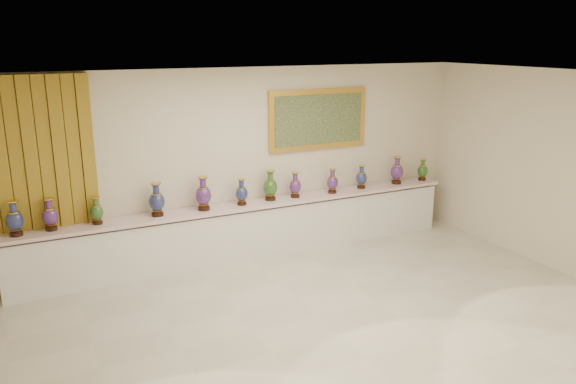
{
  "coord_description": "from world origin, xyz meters",
  "views": [
    {
      "loc": [
        -3.21,
        -5.65,
        3.42
      ],
      "look_at": [
        0.42,
        1.7,
        1.17
      ],
      "focal_mm": 35.0,
      "sensor_mm": 36.0,
      "label": 1
    }
  ],
  "objects_px": {
    "counter": "(249,231)",
    "vase_1": "(50,216)",
    "vase_2": "(97,212)",
    "vase_0": "(15,220)"
  },
  "relations": [
    {
      "from": "counter",
      "to": "vase_0",
      "type": "relative_size",
      "value": 15.21
    },
    {
      "from": "vase_0",
      "to": "vase_2",
      "type": "relative_size",
      "value": 1.21
    },
    {
      "from": "vase_1",
      "to": "vase_2",
      "type": "relative_size",
      "value": 1.14
    },
    {
      "from": "vase_0",
      "to": "vase_2",
      "type": "bearing_deg",
      "value": 1.52
    },
    {
      "from": "vase_0",
      "to": "vase_1",
      "type": "height_order",
      "value": "vase_0"
    },
    {
      "from": "vase_1",
      "to": "vase_2",
      "type": "distance_m",
      "value": 0.6
    },
    {
      "from": "vase_0",
      "to": "vase_1",
      "type": "xyz_separation_m",
      "value": [
        0.43,
        0.04,
        -0.01
      ]
    },
    {
      "from": "counter",
      "to": "vase_1",
      "type": "xyz_separation_m",
      "value": [
        -2.89,
        -0.0,
        0.66
      ]
    },
    {
      "from": "vase_1",
      "to": "vase_0",
      "type": "bearing_deg",
      "value": -175.11
    },
    {
      "from": "counter",
      "to": "vase_1",
      "type": "relative_size",
      "value": 16.25
    }
  ]
}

